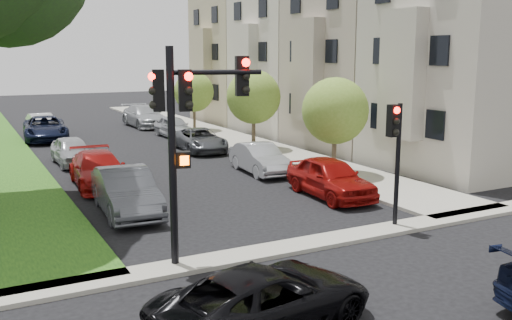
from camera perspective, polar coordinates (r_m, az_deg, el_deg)
name	(u,v)px	position (r m, az deg, el deg)	size (l,w,h in m)	color
ground	(348,270)	(14.85, 9.15, -10.79)	(140.00, 140.00, 0.00)	black
sidewalk_right	(214,134)	(38.51, -4.23, 2.63)	(3.50, 44.00, 0.12)	#9F9B88
sidewalk_cross	(305,244)	(16.37, 4.93, -8.42)	(60.00, 1.00, 0.12)	#9F9B88
house_a	(469,19)	(28.25, 20.50, 13.10)	(7.70, 7.55, 15.97)	#B5AE97
house_b	(364,26)	(33.75, 10.79, 13.05)	(7.70, 7.55, 15.97)	gray
house_c	(295,30)	(39.91, 3.94, 12.80)	(7.70, 7.55, 15.97)	#B8B8B8
house_d	(246,34)	(46.47, -1.02, 12.51)	(7.70, 7.55, 15.97)	gray
small_tree_a	(335,111)	(25.20, 7.91, 4.89)	(2.92, 2.92, 4.39)	brown
small_tree_b	(254,97)	(31.79, -0.25, 6.34)	(3.03, 3.03, 4.54)	brown
small_tree_c	(194,92)	(39.99, -6.23, 6.78)	(2.76, 2.76, 4.15)	brown
traffic_signal_main	(188,117)	(14.25, -6.85, 4.30)	(2.72, 0.82, 5.57)	black
traffic_signal_secondary	(395,142)	(17.84, 13.76, 1.73)	(0.49, 0.40, 3.91)	black
car_cross_near	(265,299)	(11.49, 0.93, -13.74)	(2.15, 4.67, 1.30)	black
car_parked_0	(330,177)	(21.77, 7.44, -1.74)	(1.80, 4.47, 1.52)	maroon
car_parked_1	(260,158)	(25.94, 0.37, 0.15)	(1.44, 4.12, 1.36)	#999BA0
car_parked_2	(200,140)	(31.93, -5.59, 2.01)	(2.12, 4.61, 1.28)	#3F4247
car_parked_3	(174,127)	(37.53, -8.21, 3.31)	(1.62, 4.04, 1.38)	#999BA0
car_parked_4	(145,116)	(43.33, -11.08, 4.33)	(2.24, 5.52, 1.60)	#999BA0
car_parked_5	(126,192)	(19.83, -12.87, -3.10)	(1.65, 4.72, 1.56)	#3F4247
car_parked_6	(99,170)	(24.18, -15.46, -0.93)	(1.98, 4.88, 1.42)	maroon
car_parked_7	(72,151)	(29.35, -17.91, 0.88)	(1.62, 4.04, 1.38)	#999BA0
car_parked_8	(45,128)	(38.10, -20.33, 2.97)	(2.53, 5.48, 1.52)	black
car_parked_9	(42,124)	(41.64, -20.64, 3.42)	(1.42, 4.06, 1.34)	silver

